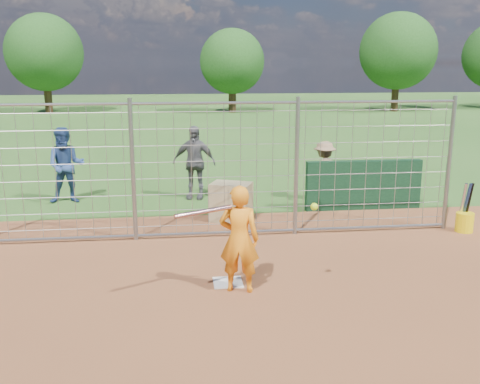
{
  "coord_description": "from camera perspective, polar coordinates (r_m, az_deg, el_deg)",
  "views": [
    {
      "loc": [
        -0.69,
        -7.58,
        3.19
      ],
      "look_at": [
        0.3,
        0.8,
        1.15
      ],
      "focal_mm": 40.0,
      "sensor_mm": 36.0,
      "label": 1
    }
  ],
  "objects": [
    {
      "name": "bystander_a",
      "position": [
        13.02,
        -18.06,
        2.71
      ],
      "size": [
        0.89,
        0.71,
        1.77
      ],
      "primitive_type": "imported",
      "rotation": [
        0.0,
        0.0,
        0.05
      ],
      "color": "navy",
      "rests_on": "ground"
    },
    {
      "name": "dugout_wall",
      "position": [
        12.2,
        13.03,
        0.73
      ],
      "size": [
        2.6,
        0.2,
        1.1
      ],
      "primitive_type": "cube",
      "color": "#11381E",
      "rests_on": "ground"
    },
    {
      "name": "backstop_fence",
      "position": [
        9.8,
        -2.57,
        2.21
      ],
      "size": [
        9.08,
        0.08,
        2.6
      ],
      "color": "gray",
      "rests_on": "ground"
    },
    {
      "name": "equipment_in_play",
      "position": [
        7.14,
        -0.97,
        -1.97
      ],
      "size": [
        1.96,
        0.45,
        0.1
      ],
      "color": "silver",
      "rests_on": "ground"
    },
    {
      "name": "bucket_with_bats",
      "position": [
        11.23,
        22.84,
        -2.71
      ],
      "size": [
        0.34,
        0.34,
        0.97
      ],
      "color": "yellow",
      "rests_on": "ground"
    },
    {
      "name": "bystander_c",
      "position": [
        12.82,
        8.96,
        2.24
      ],
      "size": [
        1.05,
        0.9,
        1.41
      ],
      "primitive_type": "imported",
      "rotation": [
        0.0,
        0.0,
        3.66
      ],
      "color": "#967352",
      "rests_on": "ground"
    },
    {
      "name": "tree_line",
      "position": [
        35.92,
        -0.66,
        14.42
      ],
      "size": [
        44.66,
        6.72,
        6.48
      ],
      "color": "#3F2B19",
      "rests_on": "ground"
    },
    {
      "name": "bystander_b",
      "position": [
        12.82,
        -4.92,
        3.17
      ],
      "size": [
        1.11,
        0.69,
        1.77
      ],
      "primitive_type": "imported",
      "rotation": [
        0.0,
        0.0,
        -0.27
      ],
      "color": "#515155",
      "rests_on": "ground"
    },
    {
      "name": "equipment_bin",
      "position": [
        11.02,
        -0.94,
        -1.08
      ],
      "size": [
        0.95,
        0.82,
        0.8
      ],
      "primitive_type": "cube",
      "rotation": [
        0.0,
        0.0,
        -0.4
      ],
      "color": "tan",
      "rests_on": "ground"
    },
    {
      "name": "batter",
      "position": [
        7.55,
        -0.1,
        -5.04
      ],
      "size": [
        0.64,
        0.5,
        1.56
      ],
      "primitive_type": "imported",
      "rotation": [
        0.0,
        0.0,
        2.91
      ],
      "color": "orange",
      "rests_on": "ground"
    },
    {
      "name": "home_plate",
      "position": [
        8.07,
        -1.3,
        -9.63
      ],
      "size": [
        0.43,
        0.43,
        0.02
      ],
      "primitive_type": "cube",
      "color": "silver",
      "rests_on": "ground"
    },
    {
      "name": "ground",
      "position": [
        8.26,
        -1.43,
        -9.15
      ],
      "size": [
        100.0,
        100.0,
        0.0
      ],
      "primitive_type": "plane",
      "color": "#2D591E",
      "rests_on": "ground"
    }
  ]
}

